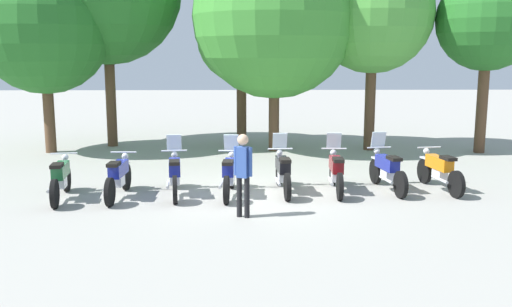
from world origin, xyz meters
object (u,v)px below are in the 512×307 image
object	(u,v)px
tree_3	(274,16)
motorcycle_5	(336,171)
motorcycle_6	(387,169)
motorcycle_7	(439,170)
motorcycle_0	(61,178)
tree_4	(373,13)
motorcycle_2	(175,173)
motorcycle_1	(118,176)
motorcycle_3	(229,174)
tree_0	(44,27)
tree_2	(241,39)
person_0	(243,169)
motorcycle_4	(283,171)
tree_5	(488,21)

from	to	relation	value
tree_3	motorcycle_5	bearing A→B (deg)	-78.84
motorcycle_6	motorcycle_7	xyz separation A→B (m)	(1.28, -0.01, -0.01)
motorcycle_0	tree_4	size ratio (longest dim) A/B	0.33
motorcycle_2	tree_4	world-z (taller)	tree_4
motorcycle_1	tree_3	size ratio (longest dim) A/B	0.30
motorcycle_0	tree_3	xyz separation A→B (m)	(5.24, 6.53, 4.04)
motorcycle_2	motorcycle_3	bearing A→B (deg)	-98.96
motorcycle_5	tree_0	size ratio (longest dim) A/B	0.34
motorcycle_7	motorcycle_5	bearing A→B (deg)	83.52
motorcycle_5	tree_2	distance (m)	8.62
motorcycle_6	person_0	xyz separation A→B (m)	(-3.52, -2.27, 0.49)
motorcycle_2	motorcycle_4	distance (m)	2.58
tree_3	tree_5	size ratio (longest dim) A/B	1.20
motorcycle_0	tree_3	world-z (taller)	tree_3
tree_2	tree_5	xyz separation A→B (m)	(8.07, -2.17, 0.53)
motorcycle_7	tree_0	xyz separation A→B (m)	(-11.33, 5.67, 3.65)
motorcycle_0	motorcycle_4	xyz separation A→B (m)	(5.13, 0.54, 0.01)
motorcycle_3	motorcycle_5	distance (m)	2.58
tree_3	tree_0	bearing A→B (deg)	-178.66
motorcycle_6	motorcycle_7	world-z (taller)	motorcycle_6
tree_4	tree_2	bearing A→B (deg)	161.11
motorcycle_2	tree_3	size ratio (longest dim) A/B	0.30
motorcycle_5	tree_5	xyz separation A→B (m)	(5.78, 5.46, 3.85)
motorcycle_0	motorcycle_6	world-z (taller)	motorcycle_6
motorcycle_1	tree_4	distance (m)	10.62
tree_5	motorcycle_0	bearing A→B (deg)	-153.77
motorcycle_7	tree_3	size ratio (longest dim) A/B	0.30
motorcycle_3	motorcycle_1	bearing A→B (deg)	96.79
motorcycle_1	motorcycle_3	bearing A→B (deg)	-84.84
tree_0	motorcycle_0	bearing A→B (deg)	-69.73
motorcycle_5	person_0	xyz separation A→B (m)	(-2.24, -2.12, 0.49)
motorcycle_4	tree_5	size ratio (longest dim) A/B	0.36
motorcycle_1	motorcycle_2	xyz separation A→B (m)	(1.28, 0.20, 0.01)
motorcycle_3	tree_5	world-z (taller)	tree_5
motorcycle_4	motorcycle_7	distance (m)	3.85
motorcycle_2	tree_5	bearing A→B (deg)	-66.35
motorcycle_0	person_0	world-z (taller)	person_0
tree_0	tree_5	distance (m)	14.55
motorcycle_4	motorcycle_3	bearing A→B (deg)	97.89
motorcycle_2	motorcycle_7	distance (m)	6.43
tree_0	tree_5	bearing A→B (deg)	-1.36
motorcycle_6	tree_5	size ratio (longest dim) A/B	0.36
tree_4	motorcycle_2	bearing A→B (deg)	-133.50
tree_4	motorcycle_0	bearing A→B (deg)	-142.14
motorcycle_7	tree_5	world-z (taller)	tree_5
motorcycle_3	tree_0	distance (m)	9.41
motorcycle_2	motorcycle_3	world-z (taller)	same
motorcycle_6	tree_4	bearing A→B (deg)	-16.80
motorcycle_4	motorcycle_5	distance (m)	1.29
motorcycle_1	tree_2	bearing A→B (deg)	-17.68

